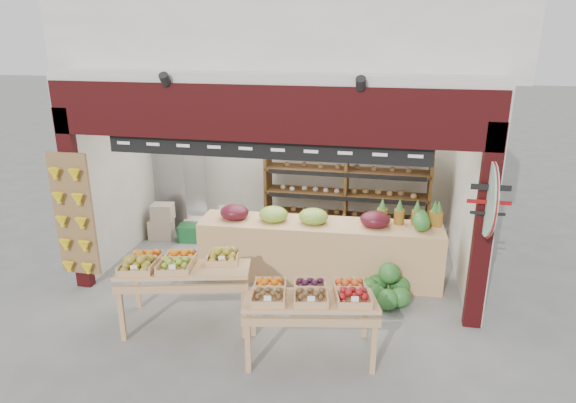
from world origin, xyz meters
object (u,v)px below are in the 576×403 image
at_px(back_shelving, 347,173).
at_px(display_table_left, 177,266).
at_px(display_table_right, 310,296).
at_px(watermelon_pile, 385,289).
at_px(refrigerator, 179,178).
at_px(cardboard_stack, 175,225).
at_px(mid_counter, 319,248).

relative_size(back_shelving, display_table_left, 1.68).
relative_size(display_table_right, watermelon_pile, 2.24).
bearing_deg(refrigerator, watermelon_pile, -19.35).
height_order(back_shelving, display_table_right, back_shelving).
xyz_separation_m(back_shelving, cardboard_stack, (-3.01, -0.82, -0.93)).
relative_size(refrigerator, display_table_right, 1.14).
bearing_deg(display_table_left, cardboard_stack, 114.44).
distance_m(refrigerator, mid_counter, 3.44).
bearing_deg(display_table_right, display_table_left, 168.29).
relative_size(refrigerator, watermelon_pile, 2.56).
distance_m(back_shelving, mid_counter, 2.01).
height_order(refrigerator, watermelon_pile, refrigerator).
height_order(refrigerator, mid_counter, refrigerator).
xyz_separation_m(refrigerator, cardboard_stack, (0.16, -0.67, -0.69)).
xyz_separation_m(back_shelving, display_table_left, (-1.82, -3.44, -0.38)).
height_order(display_table_left, display_table_right, display_table_left).
bearing_deg(cardboard_stack, display_table_left, -65.56).
xyz_separation_m(refrigerator, display_table_right, (3.12, -3.66, -0.17)).
bearing_deg(display_table_left, mid_counter, 44.41).
relative_size(back_shelving, display_table_right, 1.83).
height_order(back_shelving, display_table_left, back_shelving).
bearing_deg(mid_counter, display_table_right, -84.93).
xyz_separation_m(back_shelving, watermelon_pile, (0.79, -2.39, -0.99)).
height_order(cardboard_stack, display_table_left, display_table_left).
bearing_deg(mid_counter, cardboard_stack, 159.11).
bearing_deg(mid_counter, display_table_left, -135.59).
bearing_deg(display_table_right, watermelon_pile, 59.02).
bearing_deg(back_shelving, display_table_right, -90.79).
xyz_separation_m(refrigerator, mid_counter, (2.94, -1.73, -0.44)).
height_order(mid_counter, watermelon_pile, mid_counter).
bearing_deg(mid_counter, refrigerator, 149.55).
height_order(refrigerator, cardboard_stack, refrigerator).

